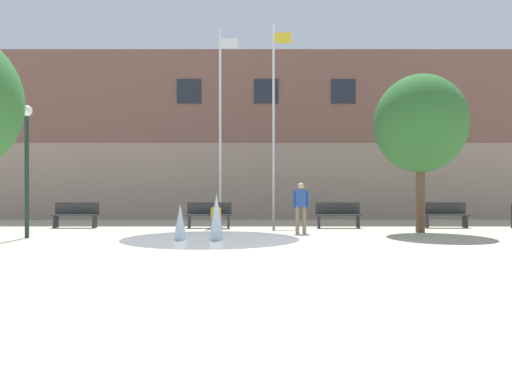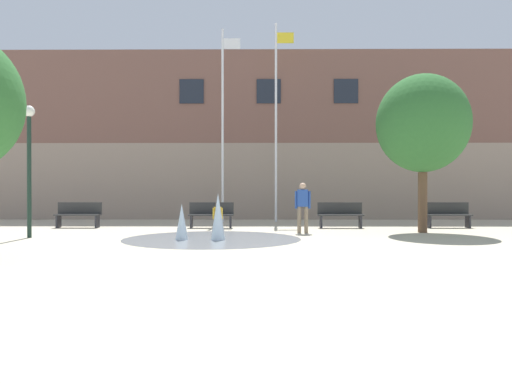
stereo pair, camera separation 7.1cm
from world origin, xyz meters
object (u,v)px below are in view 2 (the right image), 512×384
Objects in this scene: park_bench_near_trashcan at (340,215)px; park_bench_far_right at (448,214)px; park_bench_center at (211,214)px; flagpole_left at (223,120)px; lamp_post_left_lane at (29,151)px; child_running at (218,216)px; flagpole_right at (277,117)px; adult_near_bench at (303,204)px; street_tree_near_building at (423,124)px; park_bench_far_left at (79,214)px.

park_bench_far_right is (3.88, 0.12, 0.00)m from park_bench_near_trashcan.
park_bench_center is 8.51m from park_bench_far_right.
flagpole_left reaches higher than lamp_post_left_lane.
flagpole_right reaches higher than child_running.
child_running is (-8.03, -2.94, 0.10)m from park_bench_far_right.
park_bench_center is 2.85m from child_running.
flagpole_left is at bearing 159.54° from park_bench_far_right.
adult_near_bench is 4.64m from street_tree_near_building.
lamp_post_left_lane is at bearing -126.34° from flagpole_left.
park_bench_far_right is at bearing -27.11° from flagpole_right.
adult_near_bench is 0.19× the size of flagpole_right.
adult_near_bench is at bearing -34.40° from park_bench_center.
park_bench_near_trashcan is 0.19× the size of flagpole_right.
child_running is (-2.63, -0.69, -0.35)m from adult_near_bench.
flagpole_left is at bearing 143.97° from park_bench_near_trashcan.
park_bench_near_trashcan is (9.43, -0.07, 0.00)m from park_bench_far_left.
child_running is at bearing -80.46° from park_bench_center.
flagpole_left is at bearing 86.50° from park_bench_center.
flagpole_right reaches higher than park_bench_far_left.
park_bench_far_right is (8.51, 0.12, 0.00)m from park_bench_center.
lamp_post_left_lane reaches higher than adult_near_bench.
flagpole_right is (2.45, 3.22, 3.97)m from park_bench_center.
lamp_post_left_lane is (-0.05, -3.72, 2.00)m from park_bench_far_left.
park_bench_far_left is 6.02m from child_running.
park_bench_center and park_bench_near_trashcan have the same top height.
lamp_post_left_lane is (-5.33, -0.83, 1.90)m from child_running.
park_bench_far_left and park_bench_center have the same top height.
park_bench_far_right is 8.55m from child_running.
flagpole_right reaches higher than lamp_post_left_lane.
street_tree_near_building is at bearing 8.66° from lamp_post_left_lane.
flagpole_left is (-4.43, 3.22, 3.84)m from park_bench_near_trashcan.
park_bench_near_trashcan is 0.32× the size of street_tree_near_building.
child_running is 0.12× the size of flagpole_right.
street_tree_near_building reaches higher than park_bench_far_left.
lamp_post_left_lane is (-13.36, -3.77, 2.00)m from park_bench_far_right.
lamp_post_left_lane is 12.00m from street_tree_near_building.
park_bench_near_trashcan is at bearing 76.49° from child_running.
lamp_post_left_lane is (-9.48, -3.64, 2.00)m from park_bench_near_trashcan.
lamp_post_left_lane is at bearing -90.81° from park_bench_far_left.
flagpole_left is 2.26m from flagpole_right.
park_bench_near_trashcan and park_bench_far_right have the same top height.
park_bench_far_left is at bearing 170.74° from street_tree_near_building.
flagpole_left is at bearing 53.66° from lamp_post_left_lane.
park_bench_far_left and park_bench_near_trashcan have the same top height.
flagpole_right is 10.22m from lamp_post_left_lane.
adult_near_bench is at bearing -15.53° from park_bench_far_left.
lamp_post_left_lane is (-7.95, -1.52, 1.55)m from adult_near_bench.
flagpole_right is at bearing -0.00° from flagpole_left.
flagpole_left reaches higher than adult_near_bench.
lamp_post_left_lane is at bearing -128.78° from child_running.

